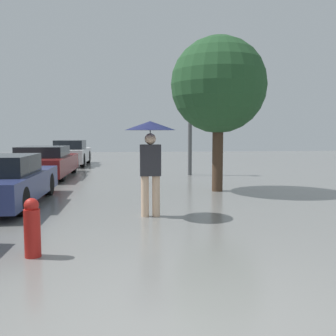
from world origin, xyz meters
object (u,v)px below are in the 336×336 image
(pedestrian, at_px, (150,143))
(tree, at_px, (218,86))
(parked_car_third, at_px, (45,162))
(fire_hydrant, at_px, (32,228))
(parked_car_farthest, at_px, (71,153))
(street_lamp, at_px, (190,108))

(pedestrian, xyz_separation_m, tree, (2.05, 3.03, 1.49))
(parked_car_third, bearing_deg, fire_hydrant, -78.80)
(parked_car_farthest, xyz_separation_m, street_lamp, (5.27, -5.09, 1.97))
(fire_hydrant, bearing_deg, tree, 54.71)
(parked_car_farthest, distance_m, tree, 10.89)
(parked_car_third, relative_size, fire_hydrant, 5.69)
(parked_car_farthest, height_order, street_lamp, street_lamp)
(parked_car_farthest, relative_size, tree, 0.96)
(tree, xyz_separation_m, fire_hydrant, (-3.73, -5.27, -2.53))
(parked_car_third, bearing_deg, street_lamp, 1.33)
(street_lamp, bearing_deg, tree, -88.48)
(tree, xyz_separation_m, street_lamp, (-0.11, 4.09, -0.34))
(tree, bearing_deg, street_lamp, 91.52)
(street_lamp, relative_size, fire_hydrant, 5.07)
(street_lamp, bearing_deg, parked_car_farthest, 136.04)
(tree, height_order, street_lamp, tree)
(parked_car_farthest, bearing_deg, tree, -59.61)
(street_lamp, bearing_deg, pedestrian, -105.26)
(pedestrian, relative_size, street_lamp, 0.47)
(tree, bearing_deg, fire_hydrant, -125.29)
(parked_car_third, xyz_separation_m, street_lamp, (5.45, 0.13, 2.03))
(tree, relative_size, fire_hydrant, 5.45)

